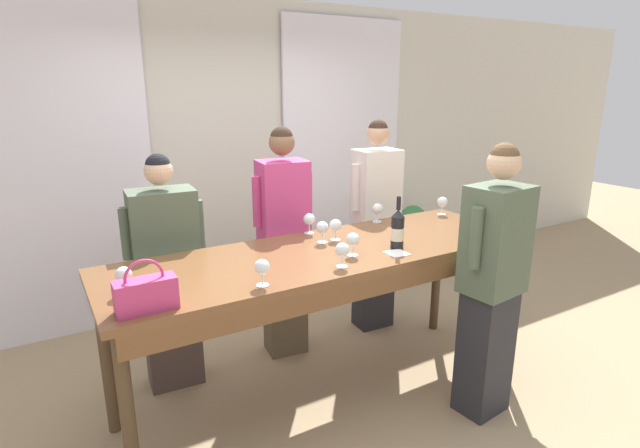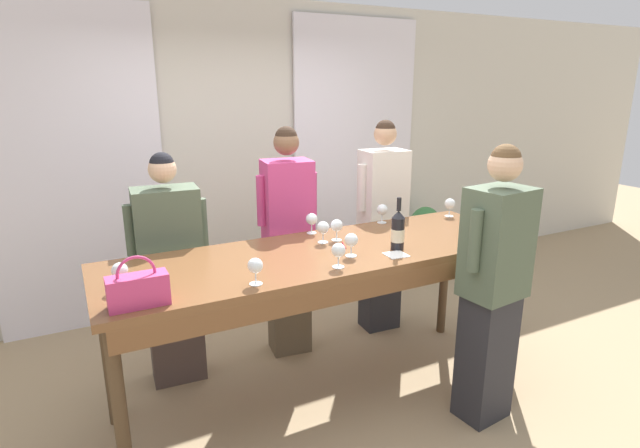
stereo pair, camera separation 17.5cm
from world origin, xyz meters
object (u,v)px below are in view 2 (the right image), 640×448
(wine_glass_near_host, at_px, (337,226))
(guest_cream_sweater, at_px, (382,226))
(guest_olive_jacket, at_px, (171,271))
(host_pouring, at_px, (493,287))
(wine_glass_by_bottle, at_px, (517,224))
(guest_pink_top, at_px, (288,242))
(potted_plant, at_px, (425,237))
(wine_glass_front_mid, at_px, (255,266))
(wine_glass_front_right, at_px, (323,228))
(wine_glass_front_left, at_px, (120,271))
(tasting_bar, at_px, (328,267))
(wine_glass_center_mid, at_px, (480,214))
(wine_bottle, at_px, (398,231))
(wine_glass_back_mid, at_px, (450,204))
(wine_glass_back_right, at_px, (351,241))
(wine_glass_back_left, at_px, (338,251))
(handbag, at_px, (138,289))
(wine_glass_center_right, at_px, (382,210))
(wine_glass_center_left, at_px, (312,220))

(wine_glass_near_host, distance_m, guest_cream_sweater, 0.94)
(guest_olive_jacket, height_order, host_pouring, host_pouring)
(wine_glass_by_bottle, distance_m, guest_pink_top, 1.63)
(host_pouring, bearing_deg, potted_plant, 59.92)
(wine_glass_front_mid, distance_m, wine_glass_front_right, 0.79)
(wine_glass_front_left, xyz_separation_m, guest_pink_top, (1.25, 0.75, -0.24))
(host_pouring, height_order, potted_plant, host_pouring)
(tasting_bar, xyz_separation_m, wine_glass_by_bottle, (1.26, -0.33, 0.20))
(tasting_bar, bearing_deg, wine_glass_center_mid, -0.76)
(wine_bottle, height_order, wine_glass_by_bottle, wine_bottle)
(wine_glass_by_bottle, xyz_separation_m, guest_cream_sweater, (-0.37, 1.05, -0.23))
(wine_glass_back_mid, bearing_deg, wine_glass_by_bottle, -89.56)
(wine_glass_front_right, xyz_separation_m, potted_plant, (1.98, 1.36, -0.72))
(wine_bottle, height_order, wine_glass_back_right, wine_bottle)
(wine_glass_back_left, relative_size, wine_glass_by_bottle, 1.00)
(wine_glass_front_right, height_order, wine_glass_back_left, same)
(wine_bottle, xyz_separation_m, wine_glass_by_bottle, (0.85, -0.18, -0.02))
(wine_glass_center_mid, bearing_deg, host_pouring, -127.09)
(tasting_bar, bearing_deg, handbag, -166.30)
(handbag, relative_size, wine_glass_back_right, 1.92)
(wine_glass_near_host, bearing_deg, handbag, -160.62)
(guest_pink_top, height_order, guest_cream_sweater, guest_cream_sweater)
(guest_olive_jacket, relative_size, potted_plant, 2.13)
(wine_glass_center_mid, bearing_deg, wine_glass_center_right, 143.17)
(wine_glass_front_left, bearing_deg, tasting_bar, 1.84)
(wine_glass_center_left, height_order, wine_glass_center_mid, same)
(wine_glass_back_mid, distance_m, guest_olive_jacket, 2.15)
(wine_glass_center_mid, distance_m, host_pouring, 0.78)
(guest_pink_top, bearing_deg, wine_glass_near_host, -77.15)
(wine_glass_center_right, bearing_deg, wine_glass_back_mid, -8.40)
(wine_glass_center_right, bearing_deg, guest_pink_top, 154.03)
(guest_pink_top, distance_m, guest_cream_sweater, 0.85)
(wine_glass_center_mid, distance_m, guest_cream_sweater, 0.84)
(wine_glass_near_host, height_order, potted_plant, wine_glass_near_host)
(wine_glass_by_bottle, bearing_deg, guest_pink_top, 139.32)
(wine_bottle, bearing_deg, wine_glass_front_mid, -172.44)
(wine_glass_front_left, height_order, wine_glass_front_mid, same)
(wine_glass_front_left, bearing_deg, wine_bottle, -4.07)
(wine_glass_front_left, bearing_deg, wine_glass_front_mid, -21.43)
(wine_glass_front_mid, xyz_separation_m, wine_glass_back_left, (0.50, 0.02, 0.00))
(tasting_bar, height_order, guest_cream_sweater, guest_cream_sweater)
(wine_glass_by_bottle, relative_size, potted_plant, 0.19)
(wine_glass_front_left, relative_size, wine_glass_by_bottle, 1.00)
(wine_bottle, bearing_deg, guest_cream_sweater, 61.04)
(wine_glass_center_left, relative_size, host_pouring, 0.08)
(wine_glass_front_mid, distance_m, potted_plant, 3.27)
(wine_glass_front_right, height_order, wine_glass_center_mid, same)
(wine_glass_back_left, xyz_separation_m, wine_glass_back_mid, (1.33, 0.59, 0.00))
(tasting_bar, height_order, guest_pink_top, guest_pink_top)
(wine_glass_front_left, bearing_deg, wine_glass_back_left, -11.32)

